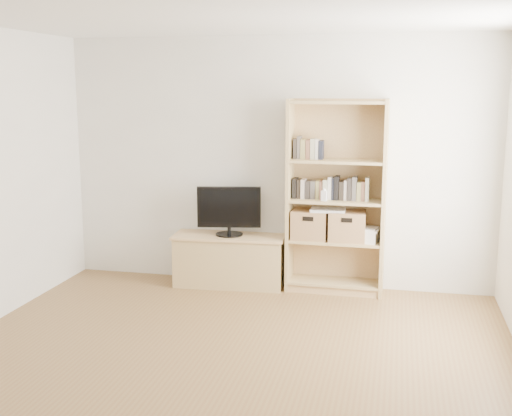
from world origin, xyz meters
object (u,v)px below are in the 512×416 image
(television, at_px, (229,211))
(basket_left, at_px, (310,224))
(bookshelf, at_px, (336,197))
(laptop, at_px, (328,210))
(tv_stand, at_px, (229,261))
(basket_right, at_px, (347,226))
(baby_monitor, at_px, (324,196))

(television, bearing_deg, basket_left, -8.35)
(bookshelf, xyz_separation_m, basket_left, (-0.26, -0.00, -0.29))
(laptop, bearing_deg, tv_stand, 179.07)
(basket_right, relative_size, laptop, 1.04)
(bookshelf, bearing_deg, laptop, -169.79)
(basket_right, bearing_deg, baby_monitor, -157.92)
(basket_left, xyz_separation_m, laptop, (0.18, -0.01, 0.16))
(bookshelf, relative_size, basket_right, 5.40)
(laptop, bearing_deg, baby_monitor, -111.48)
(bookshelf, xyz_separation_m, baby_monitor, (-0.11, -0.11, 0.03))
(baby_monitor, distance_m, basket_right, 0.40)
(baby_monitor, distance_m, laptop, 0.19)
(basket_right, bearing_deg, tv_stand, -179.95)
(bookshelf, bearing_deg, tv_stand, -177.15)
(television, height_order, basket_right, television)
(bookshelf, xyz_separation_m, basket_right, (0.12, -0.01, -0.29))
(basket_right, height_order, laptop, laptop)
(tv_stand, relative_size, baby_monitor, 10.89)
(television, xyz_separation_m, basket_left, (0.85, 0.04, -0.11))
(tv_stand, relative_size, bookshelf, 0.58)
(bookshelf, bearing_deg, basket_right, -2.60)
(television, height_order, laptop, television)
(tv_stand, distance_m, basket_right, 1.30)
(baby_monitor, distance_m, basket_left, 0.37)
(baby_monitor, xyz_separation_m, basket_right, (0.23, 0.10, -0.32))
(bookshelf, xyz_separation_m, television, (-1.11, -0.04, -0.18))
(tv_stand, height_order, television, television)
(television, xyz_separation_m, baby_monitor, (1.00, -0.07, 0.21))
(tv_stand, distance_m, bookshelf, 1.32)
(tv_stand, relative_size, television, 1.71)
(baby_monitor, bearing_deg, tv_stand, -172.65)
(television, height_order, baby_monitor, same)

